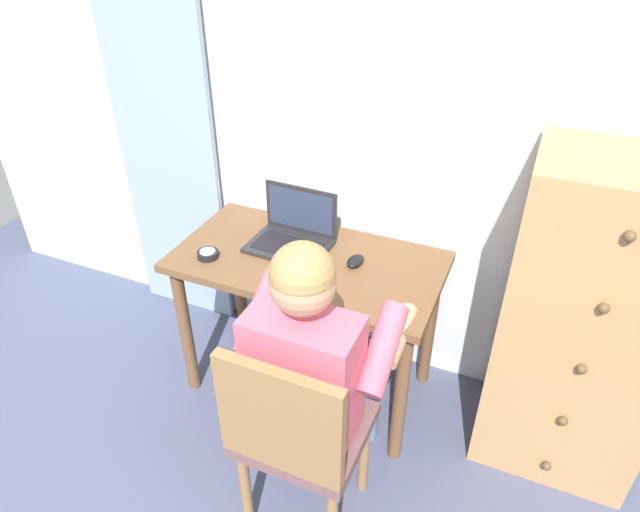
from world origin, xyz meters
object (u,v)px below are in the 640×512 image
at_px(dresser, 584,327).
at_px(person_seated, 319,358).
at_px(desk, 308,281).
at_px(chair, 297,433).
at_px(desk_clock, 208,254).
at_px(laptop, 293,233).
at_px(computer_mouse, 355,261).

bearing_deg(dresser, person_seated, -145.85).
relative_size(desk, chair, 1.26).
distance_m(dresser, desk_clock, 1.51).
distance_m(chair, person_seated, 0.26).
relative_size(person_seated, laptop, 3.49).
xyz_separation_m(desk, laptop, (-0.11, 0.08, 0.17)).
relative_size(laptop, computer_mouse, 3.48).
distance_m(laptop, desk_clock, 0.37).
height_order(person_seated, laptop, person_seated).
distance_m(dresser, chair, 1.14).
height_order(desk, desk_clock, desk_clock).
bearing_deg(desk_clock, computer_mouse, 18.36).
height_order(desk, chair, chair).
height_order(desk, person_seated, person_seated).
bearing_deg(person_seated, dresser, 34.15).
bearing_deg(laptop, desk_clock, -139.74).
distance_m(chair, desk_clock, 0.86).
bearing_deg(person_seated, computer_mouse, 96.65).
distance_m(desk, dresser, 1.10).
bearing_deg(desk, dresser, 4.34).
bearing_deg(chair, desk, 111.16).
xyz_separation_m(desk, dresser, (1.10, 0.08, 0.05)).
bearing_deg(computer_mouse, desk, -161.95).
distance_m(chair, laptop, 0.88).
height_order(dresser, person_seated, dresser).
height_order(chair, computer_mouse, chair).
bearing_deg(chair, dresser, 41.88).
bearing_deg(desk_clock, person_seated, -26.74).
distance_m(dresser, computer_mouse, 0.90).
height_order(dresser, laptop, dresser).
height_order(person_seated, computer_mouse, person_seated).
relative_size(desk, computer_mouse, 11.29).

